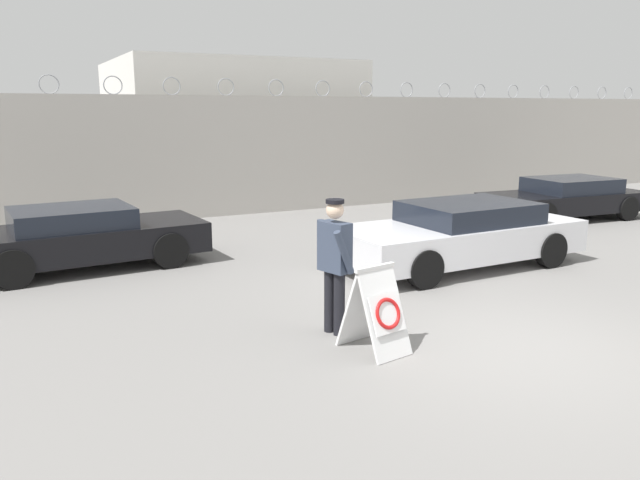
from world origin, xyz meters
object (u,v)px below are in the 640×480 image
(barricade_sign, at_px, (377,309))
(parked_car_far_side, at_px, (565,198))
(parked_car_front_coupe, at_px, (83,236))
(parked_car_rear_sedan, at_px, (460,234))
(security_guard, at_px, (334,259))

(barricade_sign, bearing_deg, parked_car_far_side, 20.29)
(parked_car_front_coupe, bearing_deg, barricade_sign, -70.01)
(barricade_sign, relative_size, parked_car_far_side, 0.23)
(barricade_sign, xyz_separation_m, parked_car_rear_sedan, (3.66, 2.90, 0.09))
(barricade_sign, bearing_deg, security_guard, 91.22)
(parked_car_far_side, bearing_deg, parked_car_front_coupe, 2.73)
(parked_car_rear_sedan, bearing_deg, parked_car_far_side, -156.12)
(barricade_sign, distance_m, parked_car_front_coupe, 6.54)
(barricade_sign, relative_size, security_guard, 0.60)
(security_guard, bearing_deg, parked_car_front_coupe, -170.05)
(barricade_sign, xyz_separation_m, security_guard, (-0.16, 0.79, 0.47))
(parked_car_rear_sedan, relative_size, parked_car_far_side, 1.04)
(barricade_sign, height_order, parked_car_front_coupe, parked_car_front_coupe)
(parked_car_rear_sedan, height_order, parked_car_far_side, parked_car_rear_sedan)
(barricade_sign, height_order, security_guard, security_guard)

